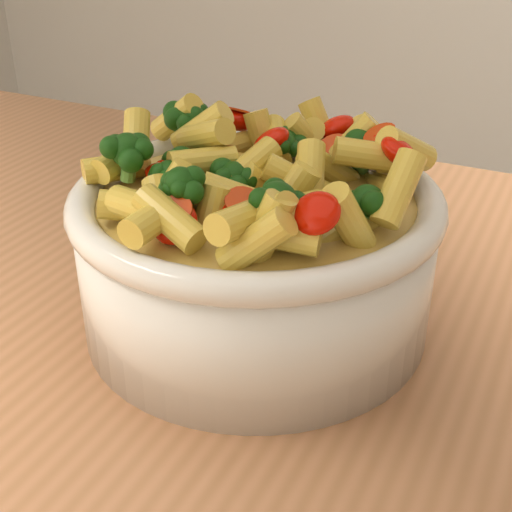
% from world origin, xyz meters
% --- Properties ---
extents(table, '(1.20, 0.80, 0.90)m').
position_xyz_m(table, '(0.00, 0.00, 0.80)').
color(table, '#AE714A').
rests_on(table, ground).
extents(serving_bowl, '(0.22, 0.22, 0.09)m').
position_xyz_m(serving_bowl, '(0.08, 0.08, 0.95)').
color(serving_bowl, white).
rests_on(serving_bowl, table).
extents(pasta_salad, '(0.17, 0.17, 0.04)m').
position_xyz_m(pasta_salad, '(0.08, 0.08, 1.01)').
color(pasta_salad, '#E8D049').
rests_on(pasta_salad, serving_bowl).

